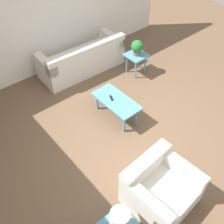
{
  "coord_description": "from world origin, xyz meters",
  "views": [
    {
      "loc": [
        -2.35,
        2.48,
        3.92
      ],
      "look_at": [
        0.29,
        0.24,
        0.55
      ],
      "focal_mm": 42.0,
      "sensor_mm": 36.0,
      "label": 1
    }
  ],
  "objects": [
    {
      "name": "remote_control",
      "position": [
        0.68,
        -0.07,
        0.45
      ],
      "size": [
        0.16,
        0.1,
        0.02
      ],
      "color": "black",
      "rests_on": "coffee_table"
    },
    {
      "name": "ground_plane",
      "position": [
        0.0,
        0.0,
        0.0
      ],
      "size": [
        14.0,
        14.0,
        0.0
      ],
      "primitive_type": "plane",
      "color": "brown"
    },
    {
      "name": "wall_right",
      "position": [
        3.06,
        0.0,
        1.35
      ],
      "size": [
        0.12,
        7.2,
        2.7
      ],
      "color": "white",
      "rests_on": "ground_plane"
    },
    {
      "name": "side_table_plant",
      "position": [
        1.44,
        -1.51,
        0.43
      ],
      "size": [
        0.48,
        0.48,
        0.52
      ],
      "color": "teal",
      "rests_on": "ground_plane"
    },
    {
      "name": "table_lamp",
      "position": [
        -1.38,
        1.53,
        0.78
      ],
      "size": [
        0.25,
        0.25,
        0.42
      ],
      "color": "#333333",
      "rests_on": "side_table_lamp"
    },
    {
      "name": "coffee_table",
      "position": [
        0.58,
        -0.11,
        0.39
      ],
      "size": [
        1.03,
        0.5,
        0.44
      ],
      "color": "teal",
      "rests_on": "ground_plane"
    },
    {
      "name": "sofa",
      "position": [
        2.36,
        -0.55,
        0.31
      ],
      "size": [
        0.9,
        2.15,
        0.81
      ],
      "rotation": [
        0.0,
        0.0,
        1.53
      ],
      "color": "silver",
      "rests_on": "ground_plane"
    },
    {
      "name": "armchair",
      "position": [
        -1.26,
        0.6,
        0.3
      ],
      "size": [
        0.96,
        1.01,
        0.74
      ],
      "rotation": [
        0.0,
        0.0,
        -1.51
      ],
      "color": "silver",
      "rests_on": "ground_plane"
    },
    {
      "name": "potted_plant",
      "position": [
        1.44,
        -1.51,
        0.73
      ],
      "size": [
        0.29,
        0.29,
        0.37
      ],
      "color": "brown",
      "rests_on": "side_table_plant"
    }
  ]
}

